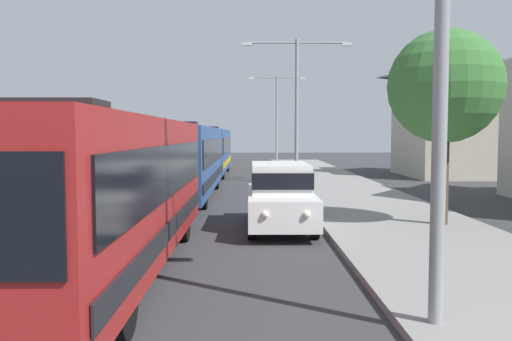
{
  "coord_description": "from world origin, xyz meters",
  "views": [
    {
      "loc": [
        1.54,
        0.62,
        2.76
      ],
      "look_at": [
        1.7,
        15.57,
        1.73
      ],
      "focal_mm": 37.46,
      "sensor_mm": 36.0,
      "label": 1
    }
  ],
  "objects_px": {
    "bus_middle": "(209,150)",
    "streetlamp_mid": "(297,94)",
    "bus_second_in_line": "(185,159)",
    "white_suv": "(280,193)",
    "bus_lead": "(107,188)",
    "streetlamp_far": "(277,109)",
    "roadside_tree": "(445,87)"
  },
  "relations": [
    {
      "from": "bus_middle",
      "to": "streetlamp_mid",
      "type": "relative_size",
      "value": 1.55
    },
    {
      "from": "bus_lead",
      "to": "bus_second_in_line",
      "type": "height_order",
      "value": "same"
    },
    {
      "from": "white_suv",
      "to": "bus_lead",
      "type": "bearing_deg",
      "value": -126.69
    },
    {
      "from": "bus_lead",
      "to": "roadside_tree",
      "type": "relative_size",
      "value": 2.03
    },
    {
      "from": "streetlamp_mid",
      "to": "roadside_tree",
      "type": "relative_size",
      "value": 1.4
    },
    {
      "from": "bus_lead",
      "to": "bus_middle",
      "type": "xyz_separation_m",
      "value": [
        0.0,
        25.62,
        0.0
      ]
    },
    {
      "from": "bus_middle",
      "to": "streetlamp_far",
      "type": "height_order",
      "value": "streetlamp_far"
    },
    {
      "from": "bus_lead",
      "to": "streetlamp_mid",
      "type": "distance_m",
      "value": 20.2
    },
    {
      "from": "bus_middle",
      "to": "white_suv",
      "type": "distance_m",
      "value": 21.0
    },
    {
      "from": "bus_second_in_line",
      "to": "bus_middle",
      "type": "bearing_deg",
      "value": 90.0
    },
    {
      "from": "bus_lead",
      "to": "roadside_tree",
      "type": "distance_m",
      "value": 9.96
    },
    {
      "from": "streetlamp_mid",
      "to": "white_suv",
      "type": "bearing_deg",
      "value": -96.82
    },
    {
      "from": "bus_middle",
      "to": "streetlamp_far",
      "type": "xyz_separation_m",
      "value": [
        5.4,
        16.04,
        3.5
      ]
    },
    {
      "from": "bus_lead",
      "to": "streetlamp_far",
      "type": "bearing_deg",
      "value": 82.62
    },
    {
      "from": "bus_second_in_line",
      "to": "white_suv",
      "type": "height_order",
      "value": "bus_second_in_line"
    },
    {
      "from": "bus_lead",
      "to": "streetlamp_far",
      "type": "xyz_separation_m",
      "value": [
        5.4,
        41.66,
        3.5
      ]
    },
    {
      "from": "bus_middle",
      "to": "streetlamp_mid",
      "type": "distance_m",
      "value": 9.02
    },
    {
      "from": "roadside_tree",
      "to": "streetlamp_far",
      "type": "bearing_deg",
      "value": 94.64
    },
    {
      "from": "streetlamp_mid",
      "to": "bus_second_in_line",
      "type": "bearing_deg",
      "value": -130.05
    },
    {
      "from": "roadside_tree",
      "to": "streetlamp_mid",
      "type": "bearing_deg",
      "value": 101.75
    },
    {
      "from": "streetlamp_far",
      "to": "bus_middle",
      "type": "bearing_deg",
      "value": -108.6
    },
    {
      "from": "bus_lead",
      "to": "streetlamp_far",
      "type": "distance_m",
      "value": 42.15
    },
    {
      "from": "bus_second_in_line",
      "to": "bus_middle",
      "type": "height_order",
      "value": "same"
    },
    {
      "from": "bus_middle",
      "to": "white_suv",
      "type": "relative_size",
      "value": 2.38
    },
    {
      "from": "bus_second_in_line",
      "to": "roadside_tree",
      "type": "xyz_separation_m",
      "value": [
        8.39,
        -7.98,
        2.41
      ]
    },
    {
      "from": "bus_middle",
      "to": "streetlamp_far",
      "type": "relative_size",
      "value": 1.47
    },
    {
      "from": "streetlamp_mid",
      "to": "streetlamp_far",
      "type": "distance_m",
      "value": 22.47
    },
    {
      "from": "streetlamp_far",
      "to": "roadside_tree",
      "type": "xyz_separation_m",
      "value": [
        3.0,
        -36.87,
        -1.09
      ]
    },
    {
      "from": "streetlamp_mid",
      "to": "bus_middle",
      "type": "bearing_deg",
      "value": 129.99
    },
    {
      "from": "bus_second_in_line",
      "to": "streetlamp_mid",
      "type": "relative_size",
      "value": 1.57
    },
    {
      "from": "white_suv",
      "to": "streetlamp_mid",
      "type": "distance_m",
      "value": 14.86
    },
    {
      "from": "white_suv",
      "to": "streetlamp_mid",
      "type": "relative_size",
      "value": 0.65
    }
  ]
}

